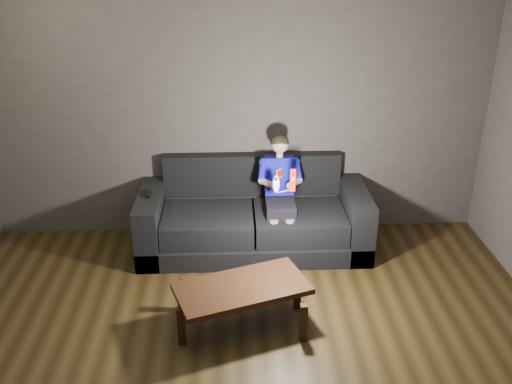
{
  "coord_description": "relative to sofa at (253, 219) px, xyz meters",
  "views": [
    {
      "loc": [
        -0.04,
        -2.9,
        2.91
      ],
      "look_at": [
        0.15,
        1.55,
        0.85
      ],
      "focal_mm": 40.0,
      "sensor_mm": 36.0,
      "label": 1
    }
  ],
  "objects": [
    {
      "name": "back_wall",
      "position": [
        -0.15,
        0.37,
        1.07
      ],
      "size": [
        5.0,
        0.04,
        2.7
      ],
      "primitive_type": "cube",
      "color": "#3D3735",
      "rests_on": "ground"
    },
    {
      "name": "sofa",
      "position": [
        0.0,
        0.0,
        0.0
      ],
      "size": [
        2.23,
        0.96,
        0.86
      ],
      "color": "black",
      "rests_on": "floor"
    },
    {
      "name": "child",
      "position": [
        0.25,
        -0.07,
        0.42
      ],
      "size": [
        0.42,
        0.51,
        1.03
      ],
      "color": "black",
      "rests_on": "sofa"
    },
    {
      "name": "wii_remote_red",
      "position": [
        0.33,
        -0.46,
        0.63
      ],
      "size": [
        0.06,
        0.08,
        0.2
      ],
      "color": "#F21604",
      "rests_on": "child"
    },
    {
      "name": "nunchuk_white",
      "position": [
        0.18,
        -0.46,
        0.59
      ],
      "size": [
        0.07,
        0.1,
        0.16
      ],
      "color": "white",
      "rests_on": "child"
    },
    {
      "name": "wii_remote_black",
      "position": [
        -1.0,
        -0.08,
        0.34
      ],
      "size": [
        0.04,
        0.15,
        0.03
      ],
      "color": "black",
      "rests_on": "sofa"
    },
    {
      "name": "coffee_table",
      "position": [
        -0.14,
        -1.29,
        0.04
      ],
      "size": [
        1.14,
        0.83,
        0.37
      ],
      "color": "black",
      "rests_on": "floor"
    }
  ]
}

